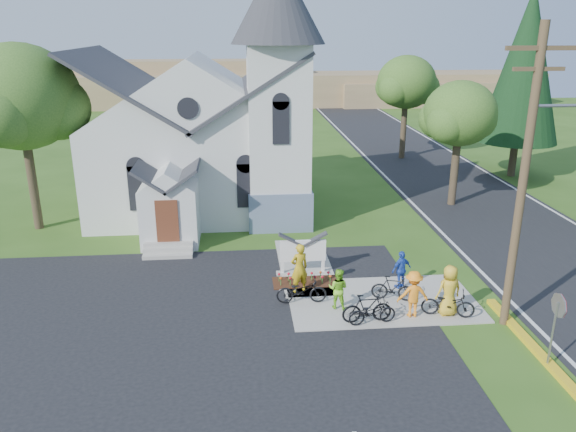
{
  "coord_description": "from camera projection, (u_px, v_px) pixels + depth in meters",
  "views": [
    {
      "loc": [
        -3.74,
        -18.05,
        9.82
      ],
      "look_at": [
        -1.65,
        5.0,
        1.96
      ],
      "focal_mm": 35.0,
      "sensor_mm": 36.0,
      "label": 1
    }
  ],
  "objects": [
    {
      "name": "bike_4",
      "position": [
        448.0,
        304.0,
        19.78
      ],
      "size": [
        1.95,
        1.15,
        0.97
      ],
      "primitive_type": "imported",
      "rotation": [
        0.0,
        0.0,
        1.28
      ],
      "color": "black",
      "rests_on": "sidewalk"
    },
    {
      "name": "parking_lot",
      "position": [
        142.0,
        348.0,
        18.01
      ],
      "size": [
        20.0,
        16.0,
        0.02
      ],
      "primitive_type": "cube",
      "color": "black",
      "rests_on": "ground"
    },
    {
      "name": "cyclist_2",
      "position": [
        401.0,
        270.0,
        21.85
      ],
      "size": [
        0.97,
        0.71,
        1.54
      ],
      "primitive_type": "imported",
      "rotation": [
        0.0,
        0.0,
        3.57
      ],
      "color": "blue",
      "rests_on": "sidewalk"
    },
    {
      "name": "stop_sign",
      "position": [
        557.0,
        315.0,
        16.43
      ],
      "size": [
        0.11,
        0.76,
        2.48
      ],
      "color": "gray",
      "rests_on": "ground"
    },
    {
      "name": "flower_bed",
      "position": [
        305.0,
        282.0,
        22.55
      ],
      "size": [
        2.6,
        1.1,
        0.07
      ],
      "primitive_type": "cube",
      "color": "#341D0E",
      "rests_on": "ground"
    },
    {
      "name": "sidewalk",
      "position": [
        382.0,
        301.0,
        21.09
      ],
      "size": [
        7.0,
        4.0,
        0.05
      ],
      "primitive_type": "cube",
      "color": "#9E998F",
      "rests_on": "ground"
    },
    {
      "name": "ground",
      "position": [
        345.0,
        309.0,
        20.5
      ],
      "size": [
        120.0,
        120.0,
        0.0
      ],
      "primitive_type": "plane",
      "color": "#305317",
      "rests_on": "ground"
    },
    {
      "name": "bike_1",
      "position": [
        367.0,
        308.0,
        19.36
      ],
      "size": [
        1.79,
        0.6,
        1.06
      ],
      "primitive_type": "imported",
      "rotation": [
        0.0,
        0.0,
        1.63
      ],
      "color": "black",
      "rests_on": "sidewalk"
    },
    {
      "name": "church_sign",
      "position": [
        303.0,
        251.0,
        23.08
      ],
      "size": [
        2.2,
        0.4,
        1.7
      ],
      "color": "#9E998F",
      "rests_on": "ground"
    },
    {
      "name": "bike_2",
      "position": [
        372.0,
        312.0,
        19.27
      ],
      "size": [
        1.76,
        0.82,
        0.89
      ],
      "primitive_type": "imported",
      "rotation": [
        0.0,
        0.0,
        1.71
      ],
      "color": "black",
      "rests_on": "sidewalk"
    },
    {
      "name": "conifer",
      "position": [
        525.0,
        65.0,
        36.38
      ],
      "size": [
        5.2,
        5.2,
        12.4
      ],
      "color": "#33281C",
      "rests_on": "ground"
    },
    {
      "name": "bike_3",
      "position": [
        393.0,
        288.0,
        20.94
      ],
      "size": [
        1.68,
        0.91,
        0.97
      ],
      "primitive_type": "imported",
      "rotation": [
        0.0,
        0.0,
        1.28
      ],
      "color": "black",
      "rests_on": "sidewalk"
    },
    {
      "name": "tree_lot_corner",
      "position": [
        20.0,
        97.0,
        26.61
      ],
      "size": [
        5.6,
        5.6,
        9.15
      ],
      "color": "#33281C",
      "rests_on": "ground"
    },
    {
      "name": "cyclist_0",
      "position": [
        299.0,
        268.0,
        21.46
      ],
      "size": [
        0.83,
        0.68,
        1.97
      ],
      "primitive_type": "imported",
      "rotation": [
        0.0,
        0.0,
        3.48
      ],
      "color": "gold",
      "rests_on": "sidewalk"
    },
    {
      "name": "distant_hills",
      "position": [
        291.0,
        88.0,
        73.2
      ],
      "size": [
        61.0,
        10.0,
        5.6
      ],
      "color": "olive",
      "rests_on": "ground"
    },
    {
      "name": "church",
      "position": [
        205.0,
        116.0,
        30.11
      ],
      "size": [
        12.35,
        12.0,
        13.0
      ],
      "color": "silver",
      "rests_on": "ground"
    },
    {
      "name": "bike_0",
      "position": [
        301.0,
        291.0,
        20.73
      ],
      "size": [
        1.88,
        0.69,
        0.98
      ],
      "primitive_type": "imported",
      "rotation": [
        0.0,
        0.0,
        1.55
      ],
      "color": "black",
      "rests_on": "sidewalk"
    },
    {
      "name": "cyclist_1",
      "position": [
        338.0,
        289.0,
        20.27
      ],
      "size": [
        0.91,
        0.83,
        1.53
      ],
      "primitive_type": "imported",
      "rotation": [
        0.0,
        0.0,
        2.72
      ],
      "color": "#7DCF26",
      "rests_on": "sidewalk"
    },
    {
      "name": "cyclist_3",
      "position": [
        413.0,
        294.0,
        19.67
      ],
      "size": [
        1.11,
        0.64,
        1.71
      ],
      "primitive_type": "imported",
      "rotation": [
        0.0,
        0.0,
        3.15
      ],
      "color": "orange",
      "rests_on": "sidewalk"
    },
    {
      "name": "utility_pole",
      "position": [
        526.0,
        173.0,
        17.8
      ],
      "size": [
        3.45,
        0.28,
        10.0
      ],
      "color": "#4C3626",
      "rests_on": "ground"
    },
    {
      "name": "cyclist_4",
      "position": [
        449.0,
        290.0,
        19.75
      ],
      "size": [
        1.0,
        0.74,
        1.88
      ],
      "primitive_type": "imported",
      "rotation": [
        0.0,
        0.0,
        3.31
      ],
      "color": "gold",
      "rests_on": "sidewalk"
    },
    {
      "name": "tree_road_near",
      "position": [
        460.0,
        114.0,
        30.86
      ],
      "size": [
        4.0,
        4.0,
        7.05
      ],
      "color": "#33281C",
      "rests_on": "ground"
    },
    {
      "name": "road",
      "position": [
        457.0,
        189.0,
        35.49
      ],
      "size": [
        8.0,
        90.0,
        0.02
      ],
      "primitive_type": "cube",
      "color": "black",
      "rests_on": "ground"
    },
    {
      "name": "tree_road_mid",
      "position": [
        407.0,
        83.0,
        42.04
      ],
      "size": [
        4.4,
        4.4,
        7.8
      ],
      "color": "#33281C",
      "rests_on": "ground"
    }
  ]
}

